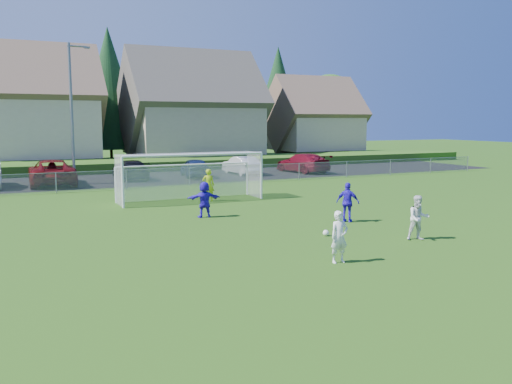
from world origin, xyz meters
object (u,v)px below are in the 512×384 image
(soccer_ball, at_px, (326,233))
(player_blue_a, at_px, (348,202))
(car_d, at_px, (130,170))
(car_g, at_px, (303,163))
(soccer_goal, at_px, (189,169))
(player_white_a, at_px, (339,237))
(player_white_b, at_px, (418,218))
(goalkeeper, at_px, (208,185))
(car_c, at_px, (52,172))
(player_blue_b, at_px, (204,199))
(car_e, at_px, (195,168))
(car_f, at_px, (242,165))

(soccer_ball, xyz_separation_m, player_blue_a, (2.28, 1.92, 0.70))
(car_d, bearing_deg, car_g, 177.21)
(soccer_goal, bearing_deg, player_blue_a, -65.47)
(player_white_a, xyz_separation_m, player_white_b, (4.20, 1.36, 0.01))
(soccer_ball, relative_size, goalkeeper, 0.13)
(player_white_a, bearing_deg, car_c, 104.65)
(player_blue_b, relative_size, car_e, 0.38)
(soccer_ball, xyz_separation_m, player_white_a, (-1.68, -3.30, 0.66))
(player_blue_a, height_order, car_f, player_blue_a)
(car_d, bearing_deg, player_blue_a, 102.92)
(car_g, bearing_deg, player_white_b, 61.71)
(soccer_ball, bearing_deg, car_g, 61.63)
(player_white_b, height_order, soccer_goal, soccer_goal)
(player_blue_b, distance_m, soccer_goal, 5.20)
(player_white_b, relative_size, soccer_goal, 0.21)
(car_d, xyz_separation_m, soccer_goal, (0.51, -11.54, 0.94))
(car_d, xyz_separation_m, car_f, (8.52, -0.18, 0.01))
(soccer_ball, height_order, car_e, car_e)
(player_blue_a, bearing_deg, car_c, -12.41)
(goalkeeper, bearing_deg, car_d, -64.27)
(player_white_b, relative_size, car_c, 0.26)
(player_white_a, bearing_deg, car_g, 62.95)
(player_white_b, xyz_separation_m, player_blue_b, (-5.16, 7.41, -0.01))
(soccer_goal, bearing_deg, player_blue_b, -101.37)
(car_c, bearing_deg, car_f, -173.46)
(player_white_b, height_order, car_f, player_white_b)
(car_d, height_order, car_g, car_g)
(player_white_a, xyz_separation_m, car_g, (13.15, 24.54, -0.01))
(player_blue_a, distance_m, soccer_goal, 9.46)
(car_c, height_order, car_f, car_c)
(car_g, bearing_deg, player_blue_b, 41.00)
(car_d, bearing_deg, player_white_b, 101.52)
(soccer_ball, distance_m, player_white_b, 3.26)
(soccer_ball, distance_m, car_f, 22.77)
(goalkeeper, bearing_deg, car_c, -39.21)
(car_e, bearing_deg, car_g, -173.64)
(car_g, bearing_deg, player_blue_a, 57.38)
(goalkeeper, bearing_deg, player_white_b, 125.70)
(soccer_ball, relative_size, car_d, 0.05)
(player_blue_b, distance_m, goalkeeper, 4.68)
(player_blue_a, distance_m, car_c, 21.22)
(car_e, distance_m, car_f, 3.94)
(player_blue_a, relative_size, car_d, 0.35)
(player_white_a, height_order, car_g, player_white_a)
(player_blue_b, relative_size, car_d, 0.33)
(player_white_a, xyz_separation_m, goalkeeper, (0.83, 13.09, 0.07))
(soccer_ball, distance_m, car_d, 22.14)
(player_white_b, bearing_deg, player_blue_b, 147.97)
(car_e, xyz_separation_m, car_g, (9.00, -0.26, 0.06))
(player_blue_a, distance_m, car_f, 20.35)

